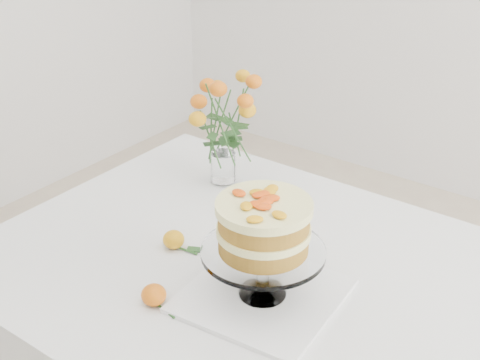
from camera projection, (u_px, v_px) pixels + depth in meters
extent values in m
cube|color=tan|center=(296.00, 293.00, 1.43)|extent=(1.40, 0.90, 0.04)
cylinder|color=tan|center=(192.00, 261.00, 2.19)|extent=(0.06, 0.06, 0.71)
cube|color=white|center=(296.00, 284.00, 1.42)|extent=(1.42, 0.92, 0.01)
cube|color=white|center=(387.00, 233.00, 1.79)|extent=(1.42, 0.01, 0.20)
cube|color=white|center=(77.00, 222.00, 1.84)|extent=(0.01, 0.92, 0.20)
cube|color=white|center=(262.00, 295.00, 1.37)|extent=(0.32, 0.32, 0.01)
cylinder|color=white|center=(263.00, 270.00, 1.34)|extent=(0.02, 0.02, 0.08)
cylinder|color=white|center=(263.00, 251.00, 1.32)|extent=(0.25, 0.25, 0.01)
cylinder|color=olive|center=(263.00, 241.00, 1.31)|extent=(0.21, 0.21, 0.04)
cylinder|color=#FFFEA4|center=(264.00, 230.00, 1.30)|extent=(0.22, 0.22, 0.02)
cylinder|color=olive|center=(264.00, 219.00, 1.28)|extent=(0.21, 0.21, 0.04)
cylinder|color=#FFFEA4|center=(264.00, 207.00, 1.27)|extent=(0.23, 0.23, 0.02)
cylinder|color=white|center=(223.00, 180.00, 1.83)|extent=(0.06, 0.06, 0.01)
cylinder|color=white|center=(223.00, 166.00, 1.81)|extent=(0.07, 0.07, 0.08)
ellipsoid|color=orange|center=(174.00, 239.00, 1.53)|extent=(0.05, 0.05, 0.04)
cylinder|color=#2A5923|center=(186.00, 251.00, 1.52)|extent=(0.06, 0.01, 0.00)
ellipsoid|color=#C76209|center=(154.00, 295.00, 1.34)|extent=(0.05, 0.05, 0.04)
cylinder|color=#2A5923|center=(165.00, 311.00, 1.33)|extent=(0.06, 0.02, 0.01)
ellipsoid|color=#EEA00F|center=(223.00, 284.00, 1.41)|extent=(0.03, 0.02, 0.00)
ellipsoid|color=#EEA00F|center=(250.00, 312.00, 1.33)|extent=(0.03, 0.02, 0.00)
ellipsoid|color=#EEA00F|center=(255.00, 331.00, 1.28)|extent=(0.03, 0.02, 0.00)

